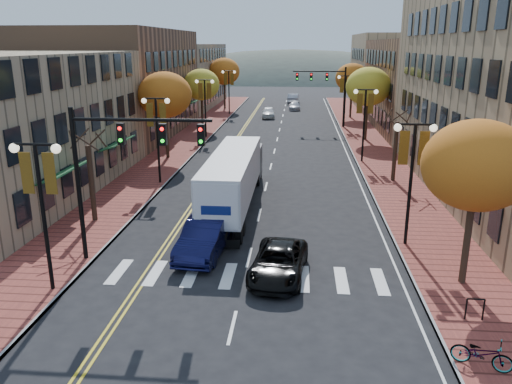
% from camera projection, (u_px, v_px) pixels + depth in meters
% --- Properties ---
extents(ground, '(200.00, 200.00, 0.00)m').
position_uv_depth(ground, '(239.00, 299.00, 19.38)').
color(ground, black).
rests_on(ground, ground).
extents(sidewalk_left, '(4.00, 85.00, 0.15)m').
position_uv_depth(sidewalk_left, '(189.00, 140.00, 51.12)').
color(sidewalk_left, brown).
rests_on(sidewalk_left, ground).
extents(sidewalk_right, '(4.00, 85.00, 0.15)m').
position_uv_depth(sidewalk_right, '(367.00, 143.00, 49.66)').
color(sidewalk_right, brown).
rests_on(sidewalk_right, ground).
extents(building_left_mid, '(12.00, 24.00, 11.00)m').
position_uv_depth(building_left_mid, '(121.00, 83.00, 53.57)').
color(building_left_mid, brown).
rests_on(building_left_mid, ground).
extents(building_left_far, '(12.00, 26.00, 9.50)m').
position_uv_depth(building_left_far, '(176.00, 76.00, 77.66)').
color(building_left_far, '#9E8966').
rests_on(building_left_far, ground).
extents(building_right_mid, '(15.00, 24.00, 10.00)m').
position_uv_depth(building_right_mid, '(444.00, 85.00, 56.56)').
color(building_right_mid, brown).
rests_on(building_right_mid, ground).
extents(building_right_far, '(15.00, 20.00, 11.00)m').
position_uv_depth(building_right_far, '(405.00, 71.00, 77.43)').
color(building_right_far, '#9E8966').
rests_on(building_right_far, ground).
extents(tree_left_a, '(0.28, 0.28, 4.20)m').
position_uv_depth(tree_left_a, '(92.00, 183.00, 27.11)').
color(tree_left_a, '#382619').
rests_on(tree_left_a, sidewalk_left).
extents(tree_left_b, '(4.48, 4.48, 7.21)m').
position_uv_depth(tree_left_b, '(165.00, 95.00, 41.47)').
color(tree_left_b, '#382619').
rests_on(tree_left_b, sidewalk_left).
extents(tree_left_c, '(4.16, 4.16, 6.69)m').
position_uv_depth(tree_left_c, '(201.00, 85.00, 56.86)').
color(tree_left_c, '#382619').
rests_on(tree_left_c, sidewalk_left).
extents(tree_left_d, '(4.61, 4.61, 7.42)m').
position_uv_depth(tree_left_d, '(224.00, 71.00, 73.90)').
color(tree_left_d, '#382619').
rests_on(tree_left_d, sidewalk_left).
extents(tree_right_a, '(4.16, 4.16, 6.69)m').
position_uv_depth(tree_right_a, '(477.00, 166.00, 19.12)').
color(tree_right_a, '#382619').
rests_on(tree_right_a, sidewalk_right).
extents(tree_right_b, '(0.28, 0.28, 4.20)m').
position_uv_depth(tree_right_b, '(395.00, 151.00, 35.20)').
color(tree_right_b, '#382619').
rests_on(tree_right_b, sidewalk_right).
extents(tree_right_c, '(4.48, 4.48, 7.21)m').
position_uv_depth(tree_right_c, '(368.00, 87.00, 49.56)').
color(tree_right_c, '#382619').
rests_on(tree_right_c, sidewalk_right).
extents(tree_right_d, '(4.35, 4.35, 7.00)m').
position_uv_depth(tree_right_d, '(352.00, 78.00, 64.89)').
color(tree_right_d, '#382619').
rests_on(tree_right_d, sidewalk_right).
extents(lamp_left_a, '(1.96, 0.36, 6.05)m').
position_uv_depth(lamp_left_a, '(40.00, 189.00, 18.76)').
color(lamp_left_a, black).
rests_on(lamp_left_a, ground).
extents(lamp_left_b, '(1.96, 0.36, 6.05)m').
position_uv_depth(lamp_left_b, '(157.00, 124.00, 34.04)').
color(lamp_left_b, black).
rests_on(lamp_left_b, ground).
extents(lamp_left_c, '(1.96, 0.36, 6.05)m').
position_uv_depth(lamp_left_c, '(205.00, 97.00, 51.23)').
color(lamp_left_c, black).
rests_on(lamp_left_c, ground).
extents(lamp_left_d, '(1.96, 0.36, 6.05)m').
position_uv_depth(lamp_left_d, '(229.00, 84.00, 68.42)').
color(lamp_left_d, black).
rests_on(lamp_left_d, ground).
extents(lamp_right_a, '(1.96, 0.36, 6.05)m').
position_uv_depth(lamp_right_a, '(413.00, 161.00, 23.27)').
color(lamp_right_a, black).
rests_on(lamp_right_a, ground).
extents(lamp_right_b, '(1.96, 0.36, 6.05)m').
position_uv_depth(lamp_right_b, '(365.00, 111.00, 40.46)').
color(lamp_right_b, black).
rests_on(lamp_right_b, ground).
extents(lamp_right_c, '(1.96, 0.36, 6.05)m').
position_uv_depth(lamp_right_c, '(346.00, 91.00, 57.65)').
color(lamp_right_c, black).
rests_on(lamp_right_c, ground).
extents(traffic_mast_near, '(6.10, 0.35, 7.00)m').
position_uv_depth(traffic_mast_near, '(119.00, 156.00, 21.28)').
color(traffic_mast_near, black).
rests_on(traffic_mast_near, ground).
extents(traffic_mast_far, '(6.10, 0.34, 7.00)m').
position_uv_depth(traffic_mast_far, '(328.00, 85.00, 57.63)').
color(traffic_mast_far, black).
rests_on(traffic_mast_far, ground).
extents(semi_truck, '(2.32, 14.10, 3.52)m').
position_uv_depth(semi_truck, '(235.00, 174.00, 29.75)').
color(semi_truck, black).
rests_on(semi_truck, ground).
extents(navy_sedan, '(2.22, 5.20, 1.67)m').
position_uv_depth(navy_sedan, '(205.00, 237.00, 23.42)').
color(navy_sedan, black).
rests_on(navy_sedan, ground).
extents(black_suv, '(2.64, 4.91, 1.31)m').
position_uv_depth(black_suv, '(279.00, 262.00, 21.12)').
color(black_suv, black).
rests_on(black_suv, ground).
extents(car_far_white, '(1.95, 4.35, 1.45)m').
position_uv_depth(car_far_white, '(268.00, 112.00, 66.83)').
color(car_far_white, white).
rests_on(car_far_white, ground).
extents(car_far_silver, '(1.76, 4.06, 1.16)m').
position_uv_depth(car_far_silver, '(295.00, 106.00, 74.88)').
color(car_far_silver, '#A9A9B1').
rests_on(car_far_silver, ground).
extents(car_far_oncoming, '(1.93, 4.95, 1.61)m').
position_uv_depth(car_far_oncoming, '(293.00, 98.00, 83.02)').
color(car_far_oncoming, '#A4A3AB').
rests_on(car_far_oncoming, ground).
extents(bicycle, '(1.87, 1.24, 0.93)m').
position_uv_depth(bicycle, '(482.00, 353.00, 14.97)').
color(bicycle, gray).
rests_on(bicycle, sidewalk_right).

